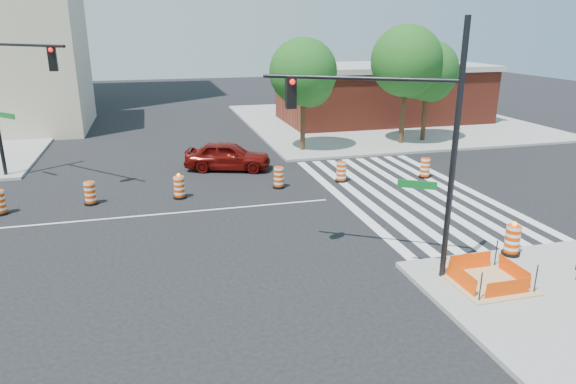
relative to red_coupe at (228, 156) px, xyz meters
name	(u,v)px	position (x,y,z in m)	size (l,w,h in m)	color
ground	(167,214)	(-3.53, -6.29, -0.78)	(120.00, 120.00, 0.00)	black
sidewalk_ne	(381,121)	(14.47, 11.71, -0.71)	(22.00, 22.00, 0.15)	gray
crosswalk_east	(405,193)	(7.42, -6.29, -0.78)	(6.75, 13.50, 0.01)	silver
lane_centerline	(167,214)	(-3.53, -6.29, -0.78)	(14.00, 0.12, 0.01)	silver
excavation_pit	(487,281)	(5.47, -15.29, -0.56)	(2.20, 2.20, 0.90)	tan
brick_storefront	(383,93)	(14.47, 11.71, 1.53)	(16.50, 8.50, 4.60)	maroon
red_coupe	(228,156)	(0.00, 0.00, 0.00)	(1.85, 4.60, 1.57)	#5B0A07
signal_pole_se	(399,128)	(3.06, -13.69, 3.88)	(4.99, 3.07, 7.59)	black
signal_pole_nw	(9,78)	(-10.20, 0.17, 4.37)	(4.41, 4.78, 8.41)	black
pit_drum	(512,241)	(7.46, -13.74, -0.14)	(0.60, 0.60, 1.19)	black
tree_north_c	(304,76)	(5.17, 3.04, 3.86)	(4.07, 4.07, 6.92)	#382314
tree_north_d	(406,65)	(12.04, 3.30, 4.36)	(4.50, 4.50, 7.66)	#382314
tree_north_e	(428,74)	(13.87, 3.75, 3.73)	(3.96, 3.96, 6.73)	#382314
median_drum_1	(0,203)	(-10.21, -4.57, -0.30)	(0.60, 0.60, 1.02)	black
median_drum_2	(90,194)	(-6.70, -4.19, -0.30)	(0.60, 0.60, 1.02)	black
median_drum_3	(179,188)	(-2.87, -4.33, -0.29)	(0.60, 0.60, 1.18)	black
median_drum_4	(279,178)	(1.87, -3.95, -0.30)	(0.60, 0.60, 1.02)	black
median_drum_5	(341,172)	(5.16, -3.75, -0.30)	(0.60, 0.60, 1.02)	black
median_drum_6	(425,169)	(9.60, -4.18, -0.30)	(0.60, 0.60, 1.02)	black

